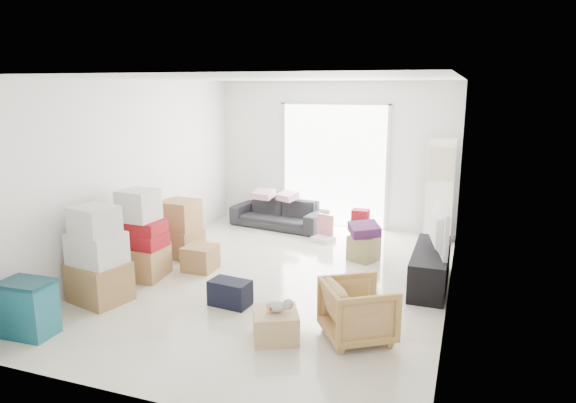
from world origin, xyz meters
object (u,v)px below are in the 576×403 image
(tv_console, at_px, (430,267))
(sofa, at_px, (279,209))
(kids_table, at_px, (360,220))
(television, at_px, (432,245))
(ottoman, at_px, (364,248))
(armchair, at_px, (358,308))
(wood_crate, at_px, (276,325))
(storage_bins, at_px, (28,308))
(ac_tower, at_px, (440,190))

(tv_console, relative_size, sofa, 0.83)
(sofa, distance_m, kids_table, 1.72)
(television, bearing_deg, ottoman, 44.94)
(armchair, bearing_deg, ottoman, -23.20)
(ottoman, bearing_deg, television, -34.08)
(kids_table, height_order, wood_crate, kids_table)
(armchair, relative_size, wood_crate, 1.51)
(sofa, height_order, storage_bins, sofa)
(ac_tower, relative_size, television, 1.73)
(ac_tower, height_order, television, ac_tower)
(ac_tower, distance_m, storage_bins, 6.39)
(ac_tower, height_order, armchair, ac_tower)
(tv_console, relative_size, armchair, 2.14)
(kids_table, distance_m, wood_crate, 3.64)
(television, height_order, ottoman, television)
(kids_table, bearing_deg, tv_console, -50.51)
(armchair, bearing_deg, tv_console, -51.56)
(television, xyz_separation_m, armchair, (-0.59, -1.80, -0.21))
(ac_tower, distance_m, tv_console, 2.27)
(sofa, bearing_deg, television, -25.55)
(sofa, bearing_deg, ottoman, -25.93)
(sofa, xyz_separation_m, armchair, (2.33, -3.83, -0.00))
(storage_bins, xyz_separation_m, ottoman, (2.86, 3.60, -0.12))
(wood_crate, bearing_deg, kids_table, 87.95)
(tv_console, bearing_deg, storage_bins, -143.43)
(kids_table, bearing_deg, sofa, 163.59)
(tv_console, xyz_separation_m, armchair, (-0.59, -1.80, 0.10))
(storage_bins, bearing_deg, ac_tower, 52.81)
(sofa, bearing_deg, armchair, -49.44)
(ac_tower, bearing_deg, ottoman, -123.77)
(television, distance_m, kids_table, 2.01)
(ac_tower, distance_m, ottoman, 1.90)
(ac_tower, relative_size, ottoman, 4.56)
(ottoman, height_order, wood_crate, ottoman)
(television, xyz_separation_m, kids_table, (-1.27, 1.54, -0.15))
(tv_console, distance_m, storage_bins, 4.86)
(sofa, relative_size, armchair, 2.57)
(sofa, relative_size, storage_bins, 2.92)
(television, relative_size, armchair, 1.46)
(tv_console, xyz_separation_m, kids_table, (-1.27, 1.54, 0.16))
(television, relative_size, storage_bins, 1.65)
(storage_bins, xyz_separation_m, kids_table, (2.63, 4.44, 0.10))
(armchair, height_order, wood_crate, armchair)
(ottoman, bearing_deg, kids_table, 105.53)
(ac_tower, bearing_deg, kids_table, -152.49)
(ac_tower, relative_size, tv_console, 1.18)
(tv_console, height_order, wood_crate, tv_console)
(sofa, xyz_separation_m, wood_crate, (1.52, -4.12, -0.20))
(kids_table, bearing_deg, wood_crate, -92.05)
(wood_crate, bearing_deg, armchair, 19.82)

